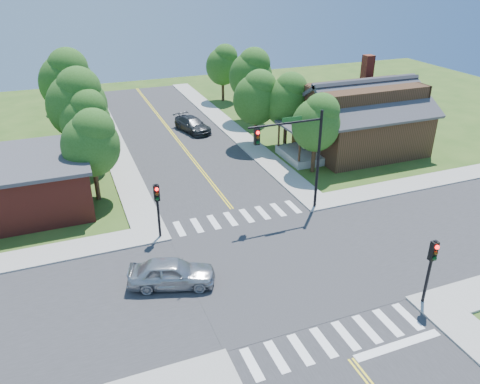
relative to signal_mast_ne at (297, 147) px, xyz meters
name	(u,v)px	position (x,y,z in m)	size (l,w,h in m)	color
ground	(277,267)	(-3.91, -5.59, -4.85)	(100.00, 100.00, 0.00)	#2F5019
road_ns	(278,267)	(-3.91, -5.59, -4.83)	(10.00, 90.00, 0.04)	#2D2D30
road_ew	(278,267)	(-3.91, -5.59, -4.83)	(90.00, 10.00, 0.04)	#2D2D30
intersection_patch	(277,267)	(-3.91, -5.59, -4.85)	(10.20, 10.20, 0.06)	#2D2D30
sidewalk_ne	(354,142)	(11.90, 10.23, -4.78)	(40.00, 40.00, 0.14)	#9E9B93
crosswalk_north	(239,217)	(-3.91, 0.61, -4.80)	(8.85, 2.00, 0.01)	white
crosswalk_south	(335,339)	(-3.91, -11.79, -4.80)	(8.85, 2.00, 0.01)	white
centerline	(278,266)	(-3.91, -5.59, -4.80)	(0.30, 90.00, 0.01)	yellow
stop_bar	(398,346)	(-1.41, -13.19, -4.85)	(4.60, 0.45, 0.09)	white
signal_mast_ne	(297,147)	(0.00, 0.00, 0.00)	(5.30, 0.42, 7.20)	black
signal_pole_se	(432,261)	(1.69, -11.21, -2.19)	(0.34, 0.42, 3.80)	black
signal_pole_nw	(157,201)	(-9.51, -0.01, -2.19)	(0.34, 0.42, 3.80)	black
house_ne	(362,115)	(11.19, 8.65, -1.52)	(13.05, 8.80, 7.11)	#312211
building_nw	(13,185)	(-18.11, 7.61, -2.97)	(10.40, 8.40, 3.73)	maroon
tree_e_a	(317,121)	(4.79, 5.64, -0.46)	(3.94, 3.75, 6.70)	#382314
tree_e_b	(288,99)	(5.32, 11.97, -0.24)	(4.14, 3.93, 7.03)	#382314
tree_e_c	(252,73)	(5.31, 20.50, 0.33)	(4.65, 4.42, 7.91)	#382314
tree_e_d	(223,64)	(5.25, 29.36, -0.29)	(4.10, 3.89, 6.97)	#382314
tree_w_a	(92,141)	(-12.49, 7.00, -0.31)	(4.08, 3.88, 6.94)	#382314
tree_w_b	(78,102)	(-12.75, 14.46, 0.65)	(4.94, 4.69, 8.39)	#382314
tree_w_c	(67,79)	(-13.12, 22.16, 0.87)	(5.13, 4.88, 8.73)	#382314
tree_w_d	(67,78)	(-12.90, 31.73, -1.00)	(3.47, 3.29, 5.89)	#382314
tree_house	(257,96)	(2.84, 13.34, -0.14)	(4.23, 4.02, 7.20)	#382314
tree_bldg	(86,118)	(-12.35, 12.97, -0.32)	(4.07, 3.86, 6.91)	#382314
car_silver	(172,273)	(-9.98, -5.02, -4.06)	(5.02, 3.26, 1.59)	#B4B7BC
car_dgrey	(192,125)	(-1.78, 19.23, -4.13)	(3.28, 5.35, 1.45)	#2D3032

